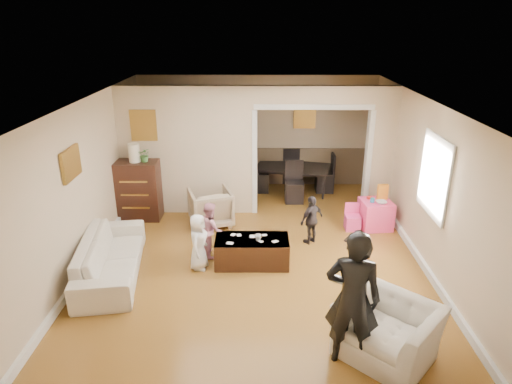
{
  "coord_description": "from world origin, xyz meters",
  "views": [
    {
      "loc": [
        0.06,
        -6.83,
        3.78
      ],
      "look_at": [
        0.0,
        0.2,
        1.05
      ],
      "focal_mm": 31.36,
      "sensor_mm": 36.0,
      "label": 1
    }
  ],
  "objects_px": {
    "dining_table": "(292,179)",
    "adult_person": "(353,299)",
    "coffee_cup": "(258,238)",
    "child_kneel_a": "(198,242)",
    "dresser": "(138,190)",
    "cyan_cup": "(372,200)",
    "play_table": "(375,214)",
    "armchair_back": "(211,207)",
    "child_toddler": "(312,220)",
    "table_lamp": "(134,153)",
    "sofa": "(111,257)",
    "armchair_front": "(388,330)",
    "child_kneel_b": "(211,229)",
    "coffee_table": "(252,251)"
  },
  "relations": [
    {
      "from": "coffee_table",
      "to": "child_kneel_a",
      "type": "bearing_deg",
      "value": -169.99
    },
    {
      "from": "armchair_front",
      "to": "child_kneel_a",
      "type": "xyz_separation_m",
      "value": [
        -2.49,
        1.99,
        0.12
      ]
    },
    {
      "from": "table_lamp",
      "to": "coffee_table",
      "type": "xyz_separation_m",
      "value": [
        2.3,
        -1.8,
        -1.15
      ]
    },
    {
      "from": "armchair_back",
      "to": "dining_table",
      "type": "relative_size",
      "value": 0.47
    },
    {
      "from": "table_lamp",
      "to": "play_table",
      "type": "bearing_deg",
      "value": -4.81
    },
    {
      "from": "sofa",
      "to": "cyan_cup",
      "type": "height_order",
      "value": "sofa"
    },
    {
      "from": "adult_person",
      "to": "sofa",
      "type": "bearing_deg",
      "value": -15.12
    },
    {
      "from": "child_kneel_b",
      "to": "dresser",
      "type": "bearing_deg",
      "value": 26.32
    },
    {
      "from": "coffee_cup",
      "to": "child_kneel_a",
      "type": "xyz_separation_m",
      "value": [
        -0.95,
        -0.1,
        -0.03
      ]
    },
    {
      "from": "sofa",
      "to": "dresser",
      "type": "height_order",
      "value": "dresser"
    },
    {
      "from": "play_table",
      "to": "child_kneel_a",
      "type": "distance_m",
      "value": 3.57
    },
    {
      "from": "sofa",
      "to": "coffee_cup",
      "type": "height_order",
      "value": "sofa"
    },
    {
      "from": "sofa",
      "to": "child_kneel_b",
      "type": "distance_m",
      "value": 1.65
    },
    {
      "from": "sofa",
      "to": "child_toddler",
      "type": "bearing_deg",
      "value": -79.81
    },
    {
      "from": "dresser",
      "to": "child_toddler",
      "type": "relative_size",
      "value": 1.32
    },
    {
      "from": "sofa",
      "to": "child_kneel_b",
      "type": "bearing_deg",
      "value": -74.98
    },
    {
      "from": "sofa",
      "to": "table_lamp",
      "type": "bearing_deg",
      "value": -6.08
    },
    {
      "from": "sofa",
      "to": "dresser",
      "type": "relative_size",
      "value": 1.81
    },
    {
      "from": "cyan_cup",
      "to": "table_lamp",
      "type": "bearing_deg",
      "value": 174.46
    },
    {
      "from": "sofa",
      "to": "child_kneel_a",
      "type": "height_order",
      "value": "child_kneel_a"
    },
    {
      "from": "coffee_cup",
      "to": "child_kneel_a",
      "type": "relative_size",
      "value": 0.11
    },
    {
      "from": "dining_table",
      "to": "adult_person",
      "type": "bearing_deg",
      "value": -74.09
    },
    {
      "from": "play_table",
      "to": "cyan_cup",
      "type": "xyz_separation_m",
      "value": [
        -0.1,
        -0.05,
        0.31
      ]
    },
    {
      "from": "play_table",
      "to": "child_kneel_b",
      "type": "height_order",
      "value": "child_kneel_b"
    },
    {
      "from": "dresser",
      "to": "cyan_cup",
      "type": "bearing_deg",
      "value": -5.54
    },
    {
      "from": "coffee_table",
      "to": "child_toddler",
      "type": "relative_size",
      "value": 1.33
    },
    {
      "from": "dresser",
      "to": "adult_person",
      "type": "relative_size",
      "value": 0.7
    },
    {
      "from": "coffee_table",
      "to": "coffee_cup",
      "type": "distance_m",
      "value": 0.3
    },
    {
      "from": "cyan_cup",
      "to": "child_toddler",
      "type": "height_order",
      "value": "child_toddler"
    },
    {
      "from": "dresser",
      "to": "adult_person",
      "type": "height_order",
      "value": "adult_person"
    },
    {
      "from": "dining_table",
      "to": "cyan_cup",
      "type": "bearing_deg",
      "value": -42.34
    },
    {
      "from": "dining_table",
      "to": "child_kneel_b",
      "type": "height_order",
      "value": "child_kneel_b"
    },
    {
      "from": "dresser",
      "to": "armchair_front",
      "type": "bearing_deg",
      "value": -44.93
    },
    {
      "from": "cyan_cup",
      "to": "adult_person",
      "type": "relative_size",
      "value": 0.05
    },
    {
      "from": "armchair_back",
      "to": "coffee_table",
      "type": "bearing_deg",
      "value": 100.95
    },
    {
      "from": "cyan_cup",
      "to": "child_kneel_b",
      "type": "bearing_deg",
      "value": -160.35
    },
    {
      "from": "coffee_table",
      "to": "child_kneel_a",
      "type": "relative_size",
      "value": 1.28
    },
    {
      "from": "play_table",
      "to": "child_toddler",
      "type": "xyz_separation_m",
      "value": [
        -1.31,
        -0.66,
        0.18
      ]
    },
    {
      "from": "armchair_front",
      "to": "child_toddler",
      "type": "height_order",
      "value": "child_toddler"
    },
    {
      "from": "coffee_table",
      "to": "child_kneel_a",
      "type": "height_order",
      "value": "child_kneel_a"
    },
    {
      "from": "coffee_table",
      "to": "coffee_cup",
      "type": "relative_size",
      "value": 11.25
    },
    {
      "from": "dining_table",
      "to": "adult_person",
      "type": "distance_m",
      "value": 5.62
    },
    {
      "from": "dining_table",
      "to": "table_lamp",
      "type": "bearing_deg",
      "value": -141.11
    },
    {
      "from": "table_lamp",
      "to": "play_table",
      "type": "relative_size",
      "value": 0.64
    },
    {
      "from": "sofa",
      "to": "coffee_cup",
      "type": "xyz_separation_m",
      "value": [
        2.3,
        0.31,
        0.18
      ]
    },
    {
      "from": "coffee_table",
      "to": "coffee_cup",
      "type": "bearing_deg",
      "value": -26.57
    },
    {
      "from": "armchair_back",
      "to": "child_toddler",
      "type": "height_order",
      "value": "child_toddler"
    },
    {
      "from": "play_table",
      "to": "child_toddler",
      "type": "bearing_deg",
      "value": -153.37
    },
    {
      "from": "armchair_front",
      "to": "table_lamp",
      "type": "relative_size",
      "value": 2.95
    },
    {
      "from": "sofa",
      "to": "armchair_front",
      "type": "relative_size",
      "value": 2.03
    }
  ]
}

